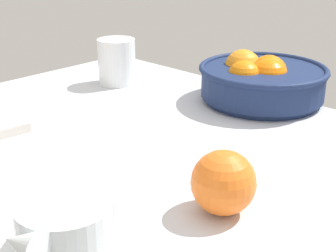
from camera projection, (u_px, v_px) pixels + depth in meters
The scene contains 4 objects.
ground_plane at pixel (156, 167), 78.94cm from camera, with size 112.86×83.39×3.00cm, color silver.
fruit_bowl at pixel (261, 80), 103.10cm from camera, with size 27.00×27.00×10.22cm.
second_glass at pixel (117, 64), 114.94cm from camera, with size 8.84×8.84×10.60cm.
loose_orange_0 at pixel (223, 183), 62.35cm from camera, with size 8.50×8.50×8.50cm, color orange.
Camera 1 is at (50.21, -49.69, 34.41)cm, focal length 52.22 mm.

